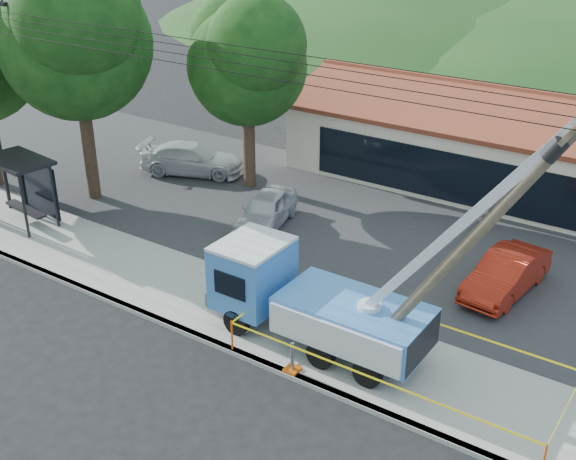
# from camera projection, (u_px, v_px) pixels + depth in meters

# --- Properties ---
(ground) EXTENTS (120.00, 120.00, 0.00)m
(ground) POSITION_uv_depth(u_px,v_px,m) (174.00, 383.00, 20.60)
(ground) COLOR black
(ground) RESTS_ON ground
(curb) EXTENTS (60.00, 0.25, 0.15)m
(curb) POSITION_uv_depth(u_px,v_px,m) (220.00, 346.00, 22.13)
(curb) COLOR gray
(curb) RESTS_ON ground
(sidewalk) EXTENTS (60.00, 4.00, 0.15)m
(sidewalk) POSITION_uv_depth(u_px,v_px,m) (257.00, 318.00, 23.55)
(sidewalk) COLOR gray
(sidewalk) RESTS_ON ground
(parking_lot) EXTENTS (60.00, 12.00, 0.10)m
(parking_lot) POSITION_uv_depth(u_px,v_px,m) (372.00, 230.00, 29.52)
(parking_lot) COLOR #28282B
(parking_lot) RESTS_ON ground
(strip_mall) EXTENTS (22.50, 8.53, 4.67)m
(strip_mall) POSITION_uv_depth(u_px,v_px,m) (536.00, 152.00, 32.66)
(strip_mall) COLOR beige
(strip_mall) RESTS_ON ground
(tree_west_near) EXTENTS (7.56, 6.72, 10.80)m
(tree_west_near) POSITION_uv_depth(u_px,v_px,m) (74.00, 29.00, 29.35)
(tree_west_near) COLOR #332316
(tree_west_near) RESTS_ON ground
(tree_lot) EXTENTS (6.30, 5.60, 8.94)m
(tree_lot) POSITION_uv_depth(u_px,v_px,m) (247.00, 54.00, 31.12)
(tree_lot) COLOR #332316
(tree_lot) RESTS_ON ground
(hill_west) EXTENTS (78.40, 56.00, 28.00)m
(hill_west) POSITION_uv_depth(u_px,v_px,m) (446.00, 31.00, 69.18)
(hill_west) COLOR #163714
(hill_west) RESTS_ON ground
(utility_truck) EXTENTS (10.56, 3.70, 8.82)m
(utility_truck) POSITION_uv_depth(u_px,v_px,m) (313.00, 298.00, 21.62)
(utility_truck) COLOR black
(utility_truck) RESTS_ON ground
(leaning_pole) EXTENTS (5.56, 1.81, 8.74)m
(leaning_pole) POSITION_uv_depth(u_px,v_px,m) (470.00, 240.00, 17.91)
(leaning_pole) COLOR #4E4132
(leaning_pole) RESTS_ON ground
(bus_shelter) EXTENTS (3.12, 2.15, 2.81)m
(bus_shelter) POSITION_uv_depth(u_px,v_px,m) (24.00, 175.00, 29.13)
(bus_shelter) COLOR black
(bus_shelter) RESTS_ON ground
(caution_tape) EXTENTS (9.35, 3.45, 1.00)m
(caution_tape) POSITION_uv_depth(u_px,v_px,m) (398.00, 352.00, 20.43)
(caution_tape) COLOR #D0510B
(caution_tape) RESTS_ON ground
(car_silver) EXTENTS (2.57, 4.35, 1.39)m
(car_silver) POSITION_uv_depth(u_px,v_px,m) (266.00, 227.00, 29.87)
(car_silver) COLOR #B2B5BA
(car_silver) RESTS_ON ground
(car_red) EXTENTS (1.97, 4.44, 1.42)m
(car_red) POSITION_uv_depth(u_px,v_px,m) (503.00, 294.00, 25.04)
(car_red) COLOR #A21F10
(car_red) RESTS_ON ground
(car_white) EXTENTS (5.45, 3.83, 1.47)m
(car_white) POSITION_uv_depth(u_px,v_px,m) (194.00, 175.00, 35.25)
(car_white) COLOR silver
(car_white) RESTS_ON ground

